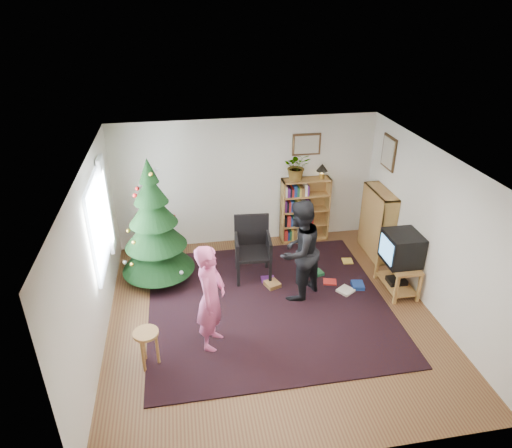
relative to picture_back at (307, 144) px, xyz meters
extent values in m
plane|color=brown|center=(-1.15, -2.48, -1.95)|extent=(5.00, 5.00, 0.00)
plane|color=white|center=(-1.15, -2.48, 0.55)|extent=(5.00, 5.00, 0.00)
cube|color=silver|center=(-1.15, 0.02, -0.70)|extent=(5.00, 0.02, 2.50)
cube|color=silver|center=(-1.15, -4.97, -0.70)|extent=(5.00, 0.02, 2.50)
cube|color=silver|center=(-3.65, -2.48, -0.70)|extent=(0.02, 5.00, 2.50)
cube|color=silver|center=(1.35, -2.48, -0.70)|extent=(0.02, 5.00, 2.50)
cube|color=black|center=(-1.15, -2.17, -1.94)|extent=(3.80, 3.60, 0.02)
cube|color=silver|center=(-3.62, -1.88, -0.45)|extent=(0.04, 1.20, 1.40)
cube|color=white|center=(-3.58, -1.18, -0.45)|extent=(0.06, 0.35, 1.60)
cube|color=#4C3319|center=(0.00, 0.00, 0.00)|extent=(0.55, 0.03, 0.42)
cube|color=beige|center=(0.00, 0.00, 0.00)|extent=(0.47, 0.01, 0.34)
cube|color=#4C3319|center=(1.33, -0.73, 0.00)|extent=(0.03, 0.50, 0.60)
cube|color=beige|center=(1.33, -0.73, 0.00)|extent=(0.01, 0.42, 0.52)
cylinder|color=#3F2816|center=(-2.89, -1.17, -1.83)|extent=(0.12, 0.12, 0.24)
cone|color=black|center=(-2.89, -1.17, -1.36)|extent=(1.24, 1.24, 0.70)
cone|color=black|center=(-2.89, -1.17, -0.94)|extent=(1.04, 1.04, 0.62)
cone|color=black|center=(-2.89, -1.17, -0.56)|extent=(0.80, 0.80, 0.55)
cone|color=black|center=(-2.89, -1.17, -0.21)|extent=(0.56, 0.56, 0.48)
cone|color=black|center=(-2.89, -1.17, 0.10)|extent=(0.32, 0.32, 0.40)
cube|color=#A47D3A|center=(0.00, -0.14, -1.30)|extent=(0.95, 0.30, 1.30)
cube|color=#A47D3A|center=(0.00, -0.14, -0.66)|extent=(0.95, 0.30, 0.03)
cube|color=#A47D3A|center=(1.19, -0.92, -1.30)|extent=(0.30, 0.95, 1.30)
cube|color=#A47D3A|center=(1.19, -0.92, -0.66)|extent=(0.30, 0.95, 0.03)
cube|color=#A47D3A|center=(1.07, -2.15, -1.42)|extent=(0.46, 0.82, 0.04)
cube|color=#A47D3A|center=(0.87, -2.53, -1.69)|extent=(0.05, 0.05, 0.51)
cube|color=#A47D3A|center=(1.27, -2.53, -1.69)|extent=(0.05, 0.05, 0.51)
cube|color=#A47D3A|center=(0.87, -1.77, -1.69)|extent=(0.05, 0.05, 0.51)
cube|color=#A47D3A|center=(1.27, -1.77, -1.69)|extent=(0.05, 0.05, 0.51)
cube|color=#A47D3A|center=(1.07, -2.15, -1.83)|extent=(0.42, 0.78, 0.03)
cube|color=black|center=(1.07, -2.15, -1.77)|extent=(0.30, 0.25, 0.08)
cube|color=black|center=(1.07, -2.15, -1.14)|extent=(0.54, 0.59, 0.52)
cube|color=#52A0DF|center=(0.80, -2.15, -1.14)|extent=(0.01, 0.46, 0.37)
cube|color=black|center=(-1.26, -1.37, -1.46)|extent=(0.65, 0.65, 0.05)
cube|color=black|center=(-1.26, -1.09, -1.15)|extent=(0.61, 0.10, 0.60)
cube|color=black|center=(-1.53, -1.64, -1.70)|extent=(0.05, 0.05, 0.49)
cube|color=black|center=(-0.99, -1.64, -1.70)|extent=(0.05, 0.05, 0.49)
cube|color=black|center=(-1.53, -1.10, -1.70)|extent=(0.05, 0.05, 0.49)
cube|color=black|center=(-0.99, -1.10, -1.70)|extent=(0.05, 0.05, 0.49)
cylinder|color=#A47D3A|center=(-3.00, -3.23, -1.41)|extent=(0.34, 0.34, 0.04)
cylinder|color=#A47D3A|center=(-2.87, -3.23, -1.69)|extent=(0.04, 0.04, 0.53)
cylinder|color=#A47D3A|center=(-3.06, -3.12, -1.69)|extent=(0.04, 0.04, 0.53)
cylinder|color=#A47D3A|center=(-3.06, -3.33, -1.69)|extent=(0.04, 0.04, 0.53)
imported|color=#C74F81|center=(-2.11, -2.95, -1.15)|extent=(0.57, 0.69, 1.61)
imported|color=black|center=(-0.63, -2.02, -1.10)|extent=(1.05, 1.03, 1.71)
imported|color=gray|center=(-0.20, -0.14, -0.38)|extent=(0.53, 0.48, 0.55)
cylinder|color=#A57F33|center=(0.30, -0.14, -0.60)|extent=(0.09, 0.09, 0.09)
sphere|color=#FFD88C|center=(0.30, -0.14, -0.50)|extent=(0.09, 0.09, 0.09)
cone|color=black|center=(0.30, -0.14, -0.43)|extent=(0.22, 0.22, 0.15)
cube|color=#A51E19|center=(0.02, -1.79, -1.91)|extent=(0.20, 0.20, 0.08)
cube|color=navy|center=(0.45, -2.00, -1.91)|extent=(0.20, 0.20, 0.08)
cube|color=#1E592D|center=(-0.14, -1.51, -1.91)|extent=(0.20, 0.20, 0.08)
cube|color=gold|center=(0.56, -1.18, -1.91)|extent=(0.20, 0.20, 0.08)
cube|color=brown|center=(-0.98, -1.72, -1.91)|extent=(0.20, 0.20, 0.08)
cube|color=beige|center=(0.20, -2.09, -1.91)|extent=(0.20, 0.20, 0.08)
cube|color=#4C1959|center=(-1.03, -1.54, -1.91)|extent=(0.20, 0.20, 0.08)
camera|label=1|loc=(-2.37, -8.05, 2.59)|focal=32.00mm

